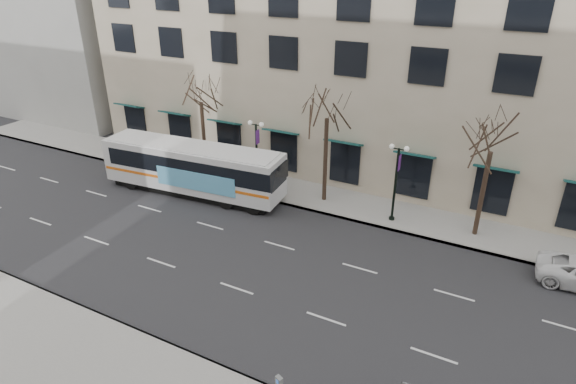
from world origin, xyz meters
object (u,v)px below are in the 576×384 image
Objects in this scene: tree_far_right at (494,136)px; pay_station at (279,384)px; lamp_post_left at (257,152)px; tree_far_mid at (327,104)px; tree_far_left at (200,89)px; city_bus at (194,168)px; lamp_post_right at (396,180)px.

tree_far_right reaches higher than pay_station.
tree_far_right is 1.55× the size of lamp_post_left.
tree_far_mid is 10.01m from tree_far_right.
pay_station is (10.34, -15.75, -1.87)m from lamp_post_left.
tree_far_left reaches higher than pay_station.
lamp_post_left is 4.55m from city_bus.
lamp_post_right is at bearing -2.29° from tree_far_left.
lamp_post_right is at bearing 0.00° from lamp_post_left.
pay_station is (14.05, -13.29, -0.90)m from city_bus.
city_bus is 10.58× the size of pay_station.
lamp_post_right is (10.00, 0.00, 0.00)m from lamp_post_left.
tree_far_mid is (10.00, 0.00, 0.21)m from tree_far_left.
tree_far_mid is 1.64× the size of lamp_post_left.
lamp_post_left reaches higher than pay_station.
lamp_post_left is at bearing 28.75° from city_bus.
tree_far_mid is 1.06× the size of tree_far_right.
lamp_post_left is 10.00m from lamp_post_right.
tree_far_right is 6.11m from lamp_post_right.
tree_far_right is at bearing 2.29° from lamp_post_left.
city_bus is (1.30, -3.06, -4.73)m from tree_far_left.
tree_far_right is (20.00, 0.00, -0.28)m from tree_far_left.
lamp_post_right is 4.08× the size of pay_station.
tree_far_right is at bearing -0.00° from tree_far_mid.
tree_far_left is 10.00m from tree_far_mid.
pay_station is at bearing -48.22° from city_bus.
tree_far_left is 1.60× the size of lamp_post_right.
tree_far_left reaches higher than tree_far_right.
tree_far_mid reaches higher than tree_far_right.
tree_far_mid reaches higher than tree_far_left.
tree_far_left is at bearing 156.21° from pay_station.
pay_station is (15.35, -16.35, -5.62)m from tree_far_left.
tree_far_right is at bearing 4.47° from city_bus.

